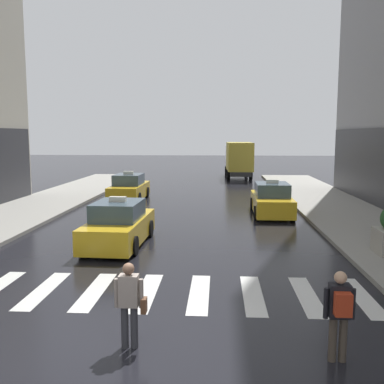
% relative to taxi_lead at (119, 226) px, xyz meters
% --- Properties ---
extents(ground_plane, '(160.00, 160.00, 0.00)m').
position_rel_taxi_lead_xyz_m(ground_plane, '(1.80, -7.74, -0.72)').
color(ground_plane, black).
extents(crosswalk_markings, '(11.30, 2.80, 0.01)m').
position_rel_taxi_lead_xyz_m(crosswalk_markings, '(1.80, -4.74, -0.72)').
color(crosswalk_markings, silver).
rests_on(crosswalk_markings, ground).
extents(taxi_lead, '(2.05, 4.59, 1.80)m').
position_rel_taxi_lead_xyz_m(taxi_lead, '(0.00, 0.00, 0.00)').
color(taxi_lead, gold).
rests_on(taxi_lead, ground).
extents(taxi_second, '(1.96, 4.55, 1.80)m').
position_rel_taxi_lead_xyz_m(taxi_second, '(6.30, 6.51, 0.00)').
color(taxi_second, gold).
rests_on(taxi_second, ground).
extents(taxi_third, '(1.98, 4.57, 1.80)m').
position_rel_taxi_lead_xyz_m(taxi_third, '(-1.91, 11.02, 0.00)').
color(taxi_third, gold).
rests_on(taxi_third, ground).
extents(box_truck, '(2.41, 7.59, 3.35)m').
position_rel_taxi_lead_xyz_m(box_truck, '(5.47, 25.36, 1.13)').
color(box_truck, '#2D2D2D').
rests_on(box_truck, ground).
extents(pedestrian_with_backpack, '(0.55, 0.43, 1.65)m').
position_rel_taxi_lead_xyz_m(pedestrian_with_backpack, '(5.75, -7.96, 0.25)').
color(pedestrian_with_backpack, '#473D33').
rests_on(pedestrian_with_backpack, ground).
extents(pedestrian_with_handbag, '(0.60, 0.24, 1.65)m').
position_rel_taxi_lead_xyz_m(pedestrian_with_handbag, '(1.98, -7.65, 0.21)').
color(pedestrian_with_handbag, '#333338').
rests_on(pedestrian_with_handbag, ground).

